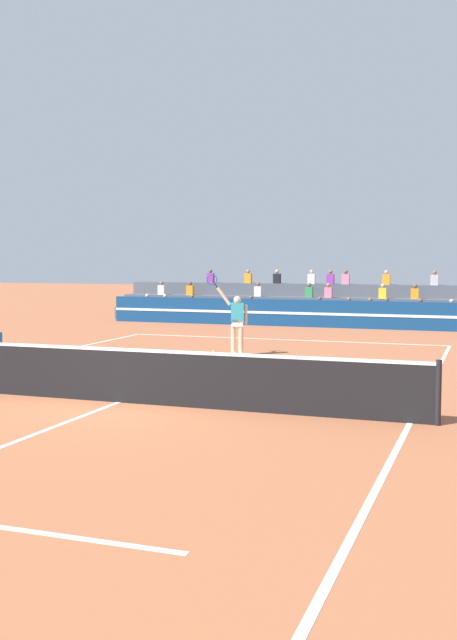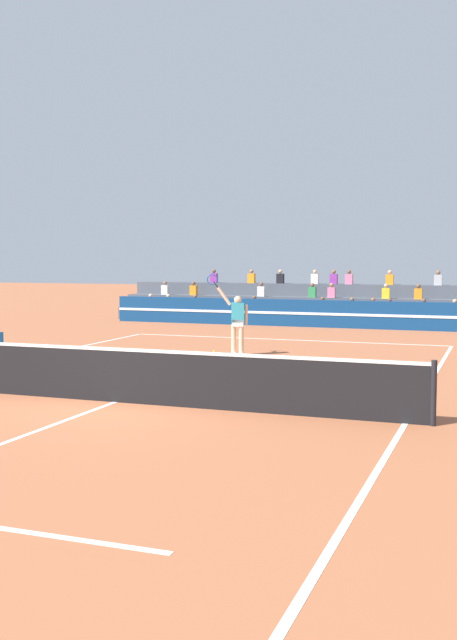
# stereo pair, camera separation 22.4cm
# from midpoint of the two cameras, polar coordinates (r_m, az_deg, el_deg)

# --- Properties ---
(ground_plane) EXTENTS (120.00, 120.00, 0.00)m
(ground_plane) POSITION_cam_midpoint_polar(r_m,az_deg,el_deg) (14.69, -8.17, -6.21)
(ground_plane) COLOR #AD603D
(court_lines) EXTENTS (11.10, 23.90, 0.01)m
(court_lines) POSITION_cam_midpoint_polar(r_m,az_deg,el_deg) (14.69, -8.17, -6.20)
(court_lines) COLOR white
(court_lines) RESTS_ON ground
(tennis_net) EXTENTS (12.00, 0.10, 1.10)m
(tennis_net) POSITION_cam_midpoint_polar(r_m,az_deg,el_deg) (14.60, -8.20, -4.12)
(tennis_net) COLOR black
(tennis_net) RESTS_ON ground
(sponsor_banner_wall) EXTENTS (18.00, 0.26, 1.10)m
(sponsor_banner_wall) POSITION_cam_midpoint_polar(r_m,az_deg,el_deg) (30.45, 7.09, 0.48)
(sponsor_banner_wall) COLOR navy
(sponsor_banner_wall) RESTS_ON ground
(bleacher_stand) EXTENTS (19.13, 2.85, 2.28)m
(bleacher_stand) POSITION_cam_midpoint_polar(r_m,az_deg,el_deg) (32.90, 8.11, 0.97)
(bleacher_stand) COLOR #4C515B
(bleacher_stand) RESTS_ON ground
(tennis_player) EXTENTS (1.18, 0.44, 2.39)m
(tennis_player) POSITION_cam_midpoint_polar(r_m,az_deg,el_deg) (21.30, 0.94, -0.11)
(tennis_player) COLOR beige
(tennis_player) RESTS_ON ground
(tennis_ball) EXTENTS (0.07, 0.07, 0.07)m
(tennis_ball) POSITION_cam_midpoint_polar(r_m,az_deg,el_deg) (22.09, -0.82, -2.41)
(tennis_ball) COLOR #C6DB33
(tennis_ball) RESTS_ON ground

